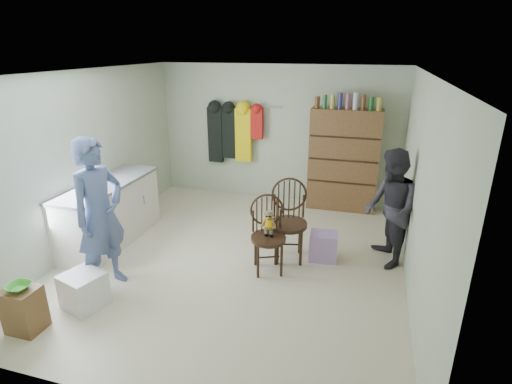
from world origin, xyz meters
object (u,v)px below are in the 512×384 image
(chair_front, at_px, (268,230))
(dresser, at_px, (344,160))
(chair_far, at_px, (289,217))
(counter, at_px, (110,213))

(chair_front, relative_size, dresser, 0.49)
(chair_far, bearing_deg, counter, 173.42)
(chair_front, bearing_deg, dresser, 50.67)
(chair_far, bearing_deg, dresser, 62.03)
(counter, bearing_deg, chair_front, -2.82)
(counter, relative_size, dresser, 0.90)
(chair_front, bearing_deg, counter, 155.04)
(counter, height_order, dresser, dresser)
(chair_front, distance_m, chair_far, 0.44)
(chair_front, distance_m, dresser, 2.56)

